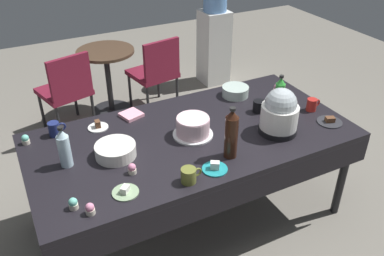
# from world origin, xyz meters

# --- Properties ---
(ground) EXTENTS (9.00, 9.00, 0.00)m
(ground) POSITION_xyz_m (0.00, 0.00, 0.00)
(ground) COLOR slate
(potluck_table) EXTENTS (2.20, 1.10, 0.75)m
(potluck_table) POSITION_xyz_m (0.00, 0.00, 0.69)
(potluck_table) COLOR black
(potluck_table) RESTS_ON ground
(frosted_layer_cake) EXTENTS (0.28, 0.28, 0.14)m
(frosted_layer_cake) POSITION_xyz_m (-0.00, -0.01, 0.82)
(frosted_layer_cake) COLOR silver
(frosted_layer_cake) RESTS_ON potluck_table
(slow_cooker) EXTENTS (0.26, 0.26, 0.33)m
(slow_cooker) POSITION_xyz_m (0.54, -0.24, 0.90)
(slow_cooker) COLOR black
(slow_cooker) RESTS_ON potluck_table
(glass_salad_bowl) EXTENTS (0.21, 0.21, 0.08)m
(glass_salad_bowl) POSITION_xyz_m (0.57, 0.35, 0.79)
(glass_salad_bowl) COLOR #B2C6BC
(glass_salad_bowl) RESTS_ON potluck_table
(ceramic_snack_bowl) EXTENTS (0.26, 0.26, 0.08)m
(ceramic_snack_bowl) POSITION_xyz_m (-0.54, -0.01, 0.79)
(ceramic_snack_bowl) COLOR silver
(ceramic_snack_bowl) RESTS_ON potluck_table
(dessert_plate_sage) EXTENTS (0.15, 0.15, 0.05)m
(dessert_plate_sage) POSITION_xyz_m (-0.61, -0.37, 0.76)
(dessert_plate_sage) COLOR #8CA87F
(dessert_plate_sage) RESTS_ON potluck_table
(dessert_plate_teal) EXTENTS (0.16, 0.16, 0.06)m
(dessert_plate_teal) POSITION_xyz_m (-0.06, -0.41, 0.76)
(dessert_plate_teal) COLOR teal
(dessert_plate_teal) RESTS_ON potluck_table
(dessert_plate_white) EXTENTS (0.14, 0.14, 0.06)m
(dessert_plate_white) POSITION_xyz_m (-0.55, 0.37, 0.76)
(dessert_plate_white) COLOR white
(dessert_plate_white) RESTS_ON potluck_table
(dessert_plate_charcoal) EXTENTS (0.18, 0.18, 0.04)m
(dessert_plate_charcoal) POSITION_xyz_m (0.95, -0.31, 0.76)
(dessert_plate_charcoal) COLOR #2D2D33
(dessert_plate_charcoal) RESTS_ON potluck_table
(cupcake_lemon) EXTENTS (0.05, 0.05, 0.07)m
(cupcake_lemon) POSITION_xyz_m (-0.89, -0.36, 0.78)
(cupcake_lemon) COLOR beige
(cupcake_lemon) RESTS_ON potluck_table
(cupcake_vanilla) EXTENTS (0.05, 0.05, 0.07)m
(cupcake_vanilla) POSITION_xyz_m (-0.82, -0.44, 0.78)
(cupcake_vanilla) COLOR beige
(cupcake_vanilla) RESTS_ON potluck_table
(cupcake_mint) EXTENTS (0.05, 0.05, 0.07)m
(cupcake_mint) POSITION_xyz_m (-0.51, -0.22, 0.78)
(cupcake_mint) COLOR beige
(cupcake_mint) RESTS_ON potluck_table
(cupcake_cocoa) EXTENTS (0.05, 0.05, 0.07)m
(cupcake_cocoa) POSITION_xyz_m (0.91, 0.26, 0.78)
(cupcake_cocoa) COLOR beige
(cupcake_cocoa) RESTS_ON potluck_table
(cupcake_rose) EXTENTS (0.05, 0.05, 0.07)m
(cupcake_rose) POSITION_xyz_m (-1.03, 0.39, 0.78)
(cupcake_rose) COLOR beige
(cupcake_rose) RESTS_ON potluck_table
(soda_bottle_water) EXTENTS (0.08, 0.08, 0.27)m
(soda_bottle_water) POSITION_xyz_m (-0.84, 0.04, 0.88)
(soda_bottle_water) COLOR silver
(soda_bottle_water) RESTS_ON potluck_table
(soda_bottle_cola) EXTENTS (0.08, 0.08, 0.35)m
(soda_bottle_cola) POSITION_xyz_m (0.10, -0.33, 0.91)
(soda_bottle_cola) COLOR #33190F
(soda_bottle_cola) RESTS_ON potluck_table
(soda_bottle_lime_soda) EXTENTS (0.07, 0.07, 0.28)m
(soda_bottle_lime_soda) POSITION_xyz_m (0.74, 0.02, 0.88)
(soda_bottle_lime_soda) COLOR green
(soda_bottle_lime_soda) RESTS_ON potluck_table
(coffee_mug_olive) EXTENTS (0.13, 0.09, 0.09)m
(coffee_mug_olive) POSITION_xyz_m (-0.25, -0.44, 0.80)
(coffee_mug_olive) COLOR olive
(coffee_mug_olive) RESTS_ON potluck_table
(coffee_mug_black) EXTENTS (0.13, 0.09, 0.09)m
(coffee_mug_black) POSITION_xyz_m (0.59, 0.06, 0.80)
(coffee_mug_black) COLOR black
(coffee_mug_black) RESTS_ON potluck_table
(coffee_mug_navy) EXTENTS (0.12, 0.08, 0.10)m
(coffee_mug_navy) POSITION_xyz_m (-0.83, 0.41, 0.80)
(coffee_mug_navy) COLOR navy
(coffee_mug_navy) RESTS_ON potluck_table
(coffee_mug_red) EXTENTS (0.12, 0.08, 0.09)m
(coffee_mug_red) POSITION_xyz_m (0.96, -0.11, 0.80)
(coffee_mug_red) COLOR #B2231E
(coffee_mug_red) RESTS_ON potluck_table
(paper_napkin_stack) EXTENTS (0.17, 0.17, 0.02)m
(paper_napkin_stack) POSITION_xyz_m (-0.29, 0.42, 0.76)
(paper_napkin_stack) COLOR pink
(paper_napkin_stack) RESTS_ON potluck_table
(maroon_chair_left) EXTENTS (0.54, 0.54, 0.85)m
(maroon_chair_left) POSITION_xyz_m (-0.53, 1.66, 0.49)
(maroon_chair_left) COLOR maroon
(maroon_chair_left) RESTS_ON ground
(maroon_chair_right) EXTENTS (0.51, 0.51, 0.85)m
(maroon_chair_right) POSITION_xyz_m (0.41, 1.66, 0.49)
(maroon_chair_right) COLOR maroon
(maroon_chair_right) RESTS_ON ground
(round_cafe_table) EXTENTS (0.60, 0.60, 0.72)m
(round_cafe_table) POSITION_xyz_m (-0.05, 1.89, 0.50)
(round_cafe_table) COLOR #473323
(round_cafe_table) RESTS_ON ground
(water_cooler) EXTENTS (0.32, 0.32, 1.24)m
(water_cooler) POSITION_xyz_m (1.35, 2.06, 0.59)
(water_cooler) COLOR silver
(water_cooler) RESTS_ON ground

